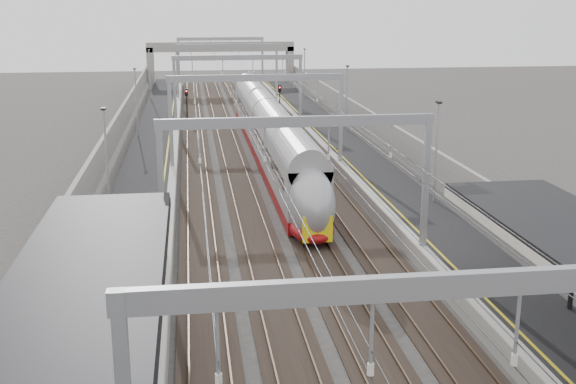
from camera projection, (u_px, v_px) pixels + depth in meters
name	position (u px, v px, depth m)	size (l,w,h in m)	color
platform_left	(151.00, 164.00, 55.93)	(4.00, 120.00, 1.00)	black
platform_right	(353.00, 158.00, 58.02)	(4.00, 120.00, 1.00)	black
tracks	(254.00, 167.00, 57.09)	(11.40, 140.00, 0.20)	black
overhead_line	(246.00, 81.00, 61.87)	(13.00, 140.00, 6.60)	gray
overbridge	(221.00, 53.00, 108.44)	(22.00, 2.20, 6.90)	gray
wall_left	(108.00, 151.00, 55.23)	(0.30, 120.00, 3.20)	gray
wall_right	(392.00, 144.00, 58.16)	(0.30, 120.00, 3.20)	gray
train	(271.00, 140.00, 57.81)	(2.53, 46.01, 4.00)	maroon
signal_green	(187.00, 99.00, 79.12)	(0.32, 0.32, 3.48)	black
signal_red_near	(265.00, 101.00, 77.60)	(0.32, 0.32, 3.48)	black
signal_red_far	(280.00, 94.00, 82.70)	(0.32, 0.32, 3.48)	black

